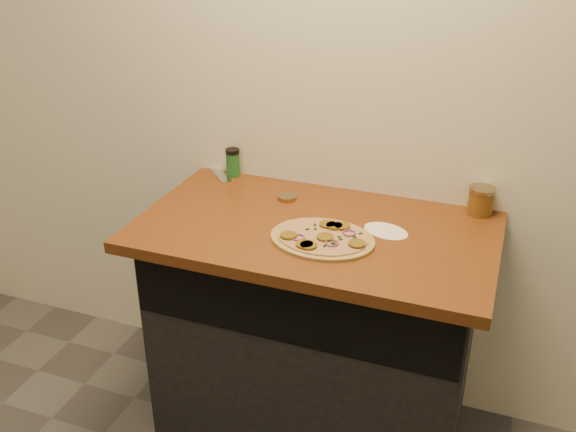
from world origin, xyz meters
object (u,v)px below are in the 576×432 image
at_px(chefs_knife, 212,165).
at_px(spice_shaker, 233,162).
at_px(salsa_jar, 481,201).
at_px(pizza, 322,238).

relative_size(chefs_knife, spice_shaker, 2.21).
distance_m(chefs_knife, spice_shaker, 0.14).
distance_m(salsa_jar, spice_shaker, 0.95).
bearing_deg(spice_shaker, pizza, -38.34).
xyz_separation_m(pizza, salsa_jar, (0.45, 0.38, 0.04)).
xyz_separation_m(salsa_jar, spice_shaker, (-0.95, 0.01, 0.01)).
height_order(pizza, salsa_jar, salsa_jar).
bearing_deg(pizza, spice_shaker, 141.66).
bearing_deg(salsa_jar, spice_shaker, 179.17).
height_order(pizza, spice_shaker, spice_shaker).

